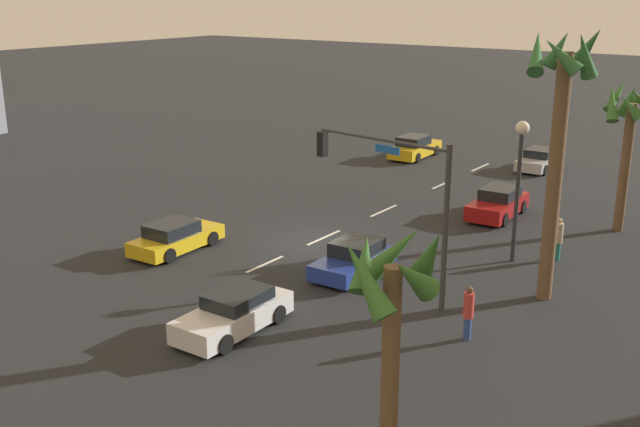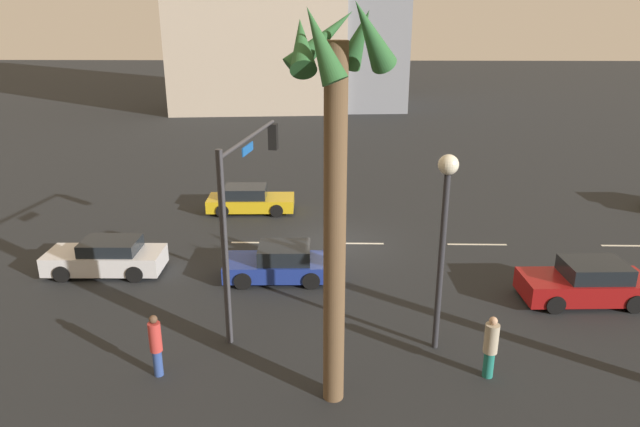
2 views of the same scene
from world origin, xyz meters
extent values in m
plane|color=#232628|center=(0.00, 0.00, 0.00)|extent=(220.00, 220.00, 0.00)
cube|color=silver|center=(-12.46, 0.00, 0.01)|extent=(2.08, 0.14, 0.01)
cube|color=silver|center=(-6.09, 0.00, 0.01)|extent=(2.56, 0.14, 0.01)
cube|color=silver|center=(-0.79, 0.00, 0.01)|extent=(2.53, 0.14, 0.01)
cube|color=silver|center=(3.42, 0.00, 0.01)|extent=(2.35, 0.14, 0.01)
cube|color=gold|center=(4.29, -4.21, 0.46)|extent=(4.36, 1.92, 0.61)
cube|color=black|center=(4.55, -4.20, 1.04)|extent=(2.12, 1.63, 0.55)
cylinder|color=black|center=(2.99, -5.09, 0.32)|extent=(0.65, 0.24, 0.64)
cylinder|color=black|center=(2.93, -3.42, 0.32)|extent=(0.65, 0.24, 0.64)
cylinder|color=black|center=(5.65, -4.99, 0.32)|extent=(0.65, 0.24, 0.64)
cylinder|color=black|center=(5.59, -3.33, 0.32)|extent=(0.65, 0.24, 0.64)
cube|color=silver|center=(8.87, 3.17, 0.52)|extent=(4.39, 1.78, 0.72)
cube|color=black|center=(8.61, 3.17, 1.12)|extent=(2.12, 1.54, 0.46)
cylinder|color=black|center=(10.21, 4.00, 0.32)|extent=(0.64, 0.23, 0.64)
cylinder|color=black|center=(10.24, 2.38, 0.32)|extent=(0.64, 0.23, 0.64)
cylinder|color=black|center=(7.51, 3.96, 0.32)|extent=(0.64, 0.23, 0.64)
cylinder|color=black|center=(7.53, 2.34, 0.32)|extent=(0.64, 0.23, 0.64)
cube|color=maroon|center=(-8.51, 5.09, 0.53)|extent=(4.37, 1.97, 0.75)
cube|color=black|center=(-8.77, 5.08, 1.18)|extent=(2.13, 1.66, 0.54)
cylinder|color=black|center=(-7.22, 5.99, 0.32)|extent=(0.65, 0.25, 0.64)
cylinder|color=black|center=(-7.15, 4.30, 0.32)|extent=(0.65, 0.25, 0.64)
cylinder|color=black|center=(-9.88, 5.87, 0.32)|extent=(0.65, 0.25, 0.64)
cylinder|color=black|center=(-9.81, 4.19, 0.32)|extent=(0.65, 0.25, 0.64)
cube|color=navy|center=(2.20, 3.55, 0.47)|extent=(4.04, 1.92, 0.62)
cube|color=black|center=(1.96, 3.54, 1.06)|extent=(1.96, 1.64, 0.56)
cylinder|color=black|center=(3.41, 4.44, 0.32)|extent=(0.65, 0.24, 0.64)
cylinder|color=black|center=(3.46, 2.74, 0.32)|extent=(0.65, 0.24, 0.64)
cylinder|color=black|center=(0.94, 4.36, 0.32)|extent=(0.65, 0.24, 0.64)
cylinder|color=black|center=(0.99, 2.66, 0.32)|extent=(0.65, 0.24, 0.64)
cylinder|color=#38383D|center=(3.28, 7.98, 2.98)|extent=(0.20, 0.20, 5.95)
cylinder|color=#38383D|center=(2.85, 5.08, 5.70)|extent=(0.99, 5.81, 0.12)
cube|color=black|center=(2.41, 2.19, 5.13)|extent=(0.36, 0.36, 0.95)
sphere|color=#360503|center=(2.39, 2.01, 5.42)|extent=(0.20, 0.20, 0.20)
sphere|color=orange|center=(2.39, 2.01, 5.12)|extent=(0.20, 0.20, 0.20)
sphere|color=black|center=(2.39, 2.01, 4.82)|extent=(0.20, 0.20, 0.20)
cube|color=#1959B2|center=(2.89, 5.37, 5.38)|extent=(0.20, 1.09, 0.28)
cylinder|color=#2D2D33|center=(-2.89, 8.13, 2.66)|extent=(0.18, 0.18, 5.32)
sphere|color=#F2EACC|center=(-2.89, 8.13, 5.60)|extent=(0.56, 0.56, 0.56)
cylinder|color=#2D478C|center=(4.94, 9.72, 0.39)|extent=(0.36, 0.36, 0.77)
cylinder|color=#BF3833|center=(4.94, 9.72, 1.19)|extent=(0.48, 0.48, 0.84)
sphere|color=brown|center=(4.94, 9.72, 1.73)|extent=(0.23, 0.23, 0.23)
cylinder|color=#1E7266|center=(-4.09, 9.57, 0.38)|extent=(0.39, 0.39, 0.77)
cylinder|color=#B2A58C|center=(-4.09, 9.57, 1.19)|extent=(0.52, 0.52, 0.84)
sphere|color=tan|center=(-4.09, 9.57, 1.72)|extent=(0.23, 0.23, 0.23)
cylinder|color=brown|center=(0.14, 10.55, 4.44)|extent=(0.53, 0.53, 8.87)
cone|color=#2D6633|center=(0.87, 10.64, 8.80)|extent=(0.72, 1.52, 1.40)
cone|color=#2D6633|center=(0.45, 11.26, 8.81)|extent=(1.27, 0.96, 1.64)
cone|color=#2D6633|center=(-0.53, 11.05, 9.00)|extent=(1.36, 1.58, 1.62)
cone|color=#2D6633|center=(-0.34, 10.11, 8.89)|extent=(1.16, 1.19, 1.41)
cone|color=#2D6633|center=(0.46, 9.66, 8.85)|extent=(1.90, 1.13, 1.65)
cube|color=#B2A38E|center=(8.04, -38.17, 9.68)|extent=(18.45, 11.75, 19.36)
camera|label=1|loc=(25.65, 18.67, 10.90)|focal=42.11mm
camera|label=2|loc=(0.21, 22.94, 9.33)|focal=31.90mm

